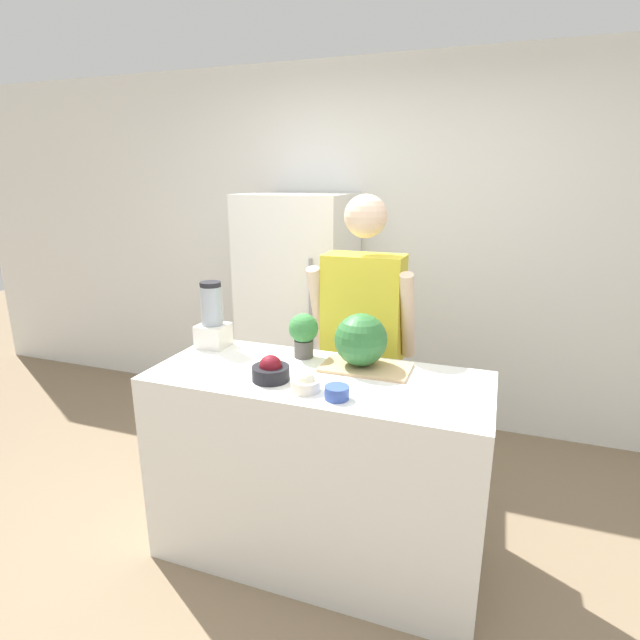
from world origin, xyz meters
The scene contains 12 objects.
ground_plane centered at (0.00, 0.00, 0.00)m, with size 14.00×14.00×0.00m, color #7F6B51.
wall_back centered at (0.00, 1.97, 1.30)m, with size 8.00×0.06×2.60m.
counter_island centered at (0.00, 0.32, 0.47)m, with size 1.53×0.64×0.95m.
refrigerator centered at (-0.61, 1.59, 0.85)m, with size 0.72×0.68×1.70m.
person centered at (0.05, 0.89, 0.89)m, with size 0.56×0.27×1.72m.
cutting_board centered at (0.19, 0.47, 0.95)m, with size 0.41×0.24×0.01m.
watermelon centered at (0.16, 0.48, 1.08)m, with size 0.25×0.25×0.25m.
bowl_cherries centered at (-0.17, 0.20, 0.99)m, with size 0.17×0.17×0.11m.
bowl_cream centered at (0.01, 0.14, 0.98)m, with size 0.12×0.12×0.09m.
bowl_small_blue centered at (0.16, 0.11, 0.97)m, with size 0.10×0.10×0.05m.
blender centered at (-0.65, 0.51, 1.09)m, with size 0.15×0.15×0.35m.
potted_plant centered at (-0.15, 0.52, 1.07)m, with size 0.15×0.15×0.22m.
Camera 1 is at (0.72, -1.64, 1.80)m, focal length 28.00 mm.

